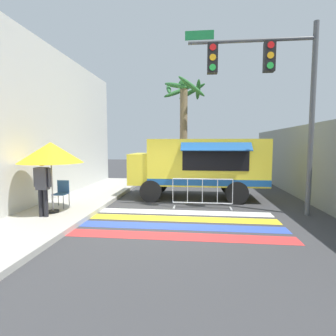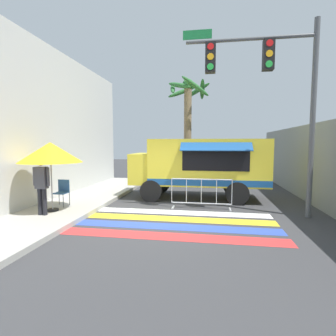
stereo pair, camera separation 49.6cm
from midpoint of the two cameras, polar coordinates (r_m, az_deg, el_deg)
ground_plane at (r=8.09m, az=1.55°, el=-10.99°), size 60.00×60.00×0.00m
sidewalk_left at (r=9.80m, az=-26.72°, el=-8.24°), size 4.40×16.00×0.14m
building_left_facade at (r=9.71m, az=-28.45°, el=8.86°), size 0.25×16.00×5.96m
concrete_wall_right at (r=11.48m, az=30.05°, el=0.80°), size 0.20×16.00×3.03m
crosswalk_painted at (r=7.73m, az=1.18°, el=-11.72°), size 6.40×2.84×0.01m
food_truck at (r=10.91m, az=7.80°, el=0.97°), size 5.46×2.59×2.45m
traffic_signal_pole at (r=9.00m, az=22.76°, el=17.27°), size 4.00×0.29×5.93m
patio_umbrella at (r=8.85m, az=-22.78°, el=3.12°), size 1.92×1.92×2.18m
folding_chair at (r=9.64m, az=-20.67°, el=-4.53°), size 0.41×0.41×0.89m
vendor_person at (r=8.52m, az=-24.34°, el=-2.96°), size 0.53×0.22×1.70m
barricade_front at (r=9.28m, az=8.79°, el=-5.59°), size 2.11×0.44×1.06m
palm_tree at (r=14.40m, az=5.35°, el=11.66°), size 2.45×2.55×5.71m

